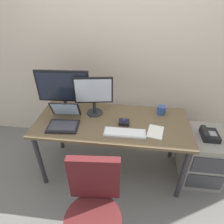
# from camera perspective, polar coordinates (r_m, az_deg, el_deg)

# --- Properties ---
(ground_plane) EXTENTS (8.00, 8.00, 0.00)m
(ground_plane) POSITION_cam_1_polar(r_m,az_deg,el_deg) (2.57, 0.00, -16.33)
(ground_plane) COLOR slate
(back_wall) EXTENTS (6.00, 0.10, 2.80)m
(back_wall) POSITION_cam_1_polar(r_m,az_deg,el_deg) (2.43, 2.16, 20.02)
(back_wall) COLOR beige
(back_wall) RESTS_ON ground
(desk) EXTENTS (1.64, 0.72, 0.75)m
(desk) POSITION_cam_1_polar(r_m,az_deg,el_deg) (2.11, 0.00, -4.50)
(desk) COLOR brown
(desk) RESTS_ON ground
(file_cabinet) EXTENTS (0.42, 0.53, 0.61)m
(file_cabinet) POSITION_cam_1_polar(r_m,az_deg,el_deg) (2.51, 25.02, -11.86)
(file_cabinet) COLOR gray
(file_cabinet) RESTS_ON ground
(desk_phone) EXTENTS (0.17, 0.20, 0.09)m
(desk_phone) POSITION_cam_1_polar(r_m,az_deg,el_deg) (2.28, 26.93, -6.01)
(desk_phone) COLOR black
(desk_phone) RESTS_ON file_cabinet
(office_chair) EXTENTS (0.52, 0.52, 0.93)m
(office_chair) POSITION_cam_1_polar(r_m,az_deg,el_deg) (1.75, -5.31, -28.55)
(office_chair) COLOR black
(office_chair) RESTS_ON ground
(monitor_main) EXTENTS (0.58, 0.18, 0.49)m
(monitor_main) POSITION_cam_1_polar(r_m,az_deg,el_deg) (2.15, -14.36, 6.84)
(monitor_main) COLOR #262628
(monitor_main) RESTS_ON desk
(monitor_side) EXTENTS (0.41, 0.18, 0.44)m
(monitor_side) POSITION_cam_1_polar(r_m,az_deg,el_deg) (2.07, -5.50, 5.56)
(monitor_side) COLOR #262628
(monitor_side) RESTS_ON desk
(keyboard) EXTENTS (0.41, 0.14, 0.03)m
(keyboard) POSITION_cam_1_polar(r_m,az_deg,el_deg) (1.89, 3.83, -6.21)
(keyboard) COLOR silver
(keyboard) RESTS_ON desk
(laptop) EXTENTS (0.33, 0.34, 0.22)m
(laptop) POSITION_cam_1_polar(r_m,az_deg,el_deg) (2.05, -14.11, -2.31)
(laptop) COLOR black
(laptop) RESTS_ON desk
(trackball_mouse) EXTENTS (0.11, 0.09, 0.07)m
(trackball_mouse) POSITION_cam_1_polar(r_m,az_deg,el_deg) (2.01, 3.60, -3.04)
(trackball_mouse) COLOR black
(trackball_mouse) RESTS_ON desk
(coffee_mug) EXTENTS (0.09, 0.08, 0.10)m
(coffee_mug) POSITION_cam_1_polar(r_m,az_deg,el_deg) (2.22, 14.43, 0.55)
(coffee_mug) COLOR #314C94
(coffee_mug) RESTS_ON desk
(paper_notepad) EXTENTS (0.19, 0.23, 0.01)m
(paper_notepad) POSITION_cam_1_polar(r_m,az_deg,el_deg) (1.96, 12.80, -5.81)
(paper_notepad) COLOR white
(paper_notepad) RESTS_ON desk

